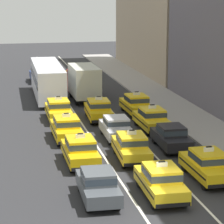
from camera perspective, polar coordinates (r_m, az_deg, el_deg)
The scene contains 20 objects.
ground_plane at distance 28.21m, azimuth 6.08°, elevation -9.59°, with size 160.00×160.00×0.00m, color #2B2B2D.
lane_stripe_left_center at distance 46.50m, azimuth -3.43°, elevation -0.55°, with size 0.14×80.00×0.01m, color silver.
lane_stripe_center_right at distance 47.07m, azimuth 0.42°, elevation -0.37°, with size 0.14×80.00×0.01m, color silver.
sidewalk_curb at distance 43.97m, azimuth 8.98°, elevation -1.37°, with size 4.00×90.00×0.15m, color #9E9993.
sedan_left_nearest at distance 28.82m, azimuth -1.39°, elevation -7.22°, with size 1.87×4.34×1.58m.
taxi_left_second at distance 34.43m, azimuth -3.19°, elevation -3.82°, with size 1.83×4.56×1.96m.
taxi_left_third at distance 39.77m, azimuth -4.58°, elevation -1.57°, with size 1.84×4.57×1.96m.
taxi_left_fourth at distance 45.60m, azimuth -5.37°, elevation 0.27°, with size 1.86×4.58×1.96m.
bus_left_fifth at distance 54.38m, azimuth -6.45°, elevation 3.29°, with size 2.74×11.25×3.22m.
sedan_left_sixth at distance 63.75m, azimuth -7.35°, elevation 3.77°, with size 1.78×4.31×1.58m.
taxi_center_nearest at distance 29.32m, azimuth 4.91°, elevation -6.84°, with size 1.92×4.60×1.96m.
taxi_center_second at distance 35.18m, azimuth 1.95°, elevation -3.45°, with size 2.05×4.65×1.96m.
sedan_center_third at distance 39.95m, azimuth 0.42°, elevation -1.51°, with size 1.84×4.33×1.58m.
taxi_center_fourth at distance 45.43m, azimuth -1.35°, elevation 0.28°, with size 2.02×4.64×1.96m.
box_truck_center_fifth at distance 53.30m, azimuth -2.91°, elevation 3.11°, with size 2.33×6.97×3.27m.
taxi_center_sixth at distance 59.89m, azimuth -4.04°, elevation 3.29°, with size 1.90×4.59×1.96m.
taxi_right_nearest at distance 32.16m, azimuth 9.51°, elevation -5.19°, with size 1.86×4.58×1.96m.
sedan_right_second at distance 37.76m, azimuth 5.93°, elevation -2.42°, with size 1.84×4.33×1.58m.
taxi_right_third at distance 42.44m, azimuth 3.99°, elevation -0.64°, with size 1.87×4.58×1.96m.
taxi_right_fourth at distance 47.43m, azimuth 2.43°, elevation 0.81°, with size 1.90×4.59×1.96m.
Camera 1 is at (-8.29, -24.76, 10.69)m, focal length 91.60 mm.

